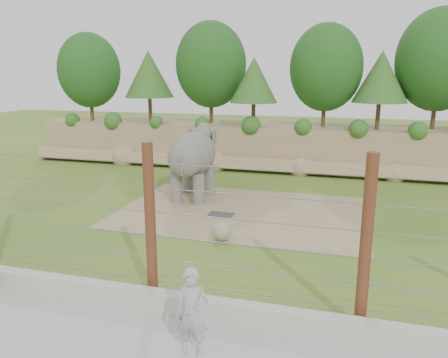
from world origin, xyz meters
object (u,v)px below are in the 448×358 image
(zookeeper, at_px, (192,313))
(barrier_fence, at_px, (150,223))
(elephant, at_px, (193,164))
(stone_ball, at_px, (222,232))

(zookeeper, bearing_deg, barrier_fence, 128.68)
(barrier_fence, height_order, zookeeper, barrier_fence)
(barrier_fence, xyz_separation_m, zookeeper, (1.75, -1.89, -1.06))
(elephant, relative_size, barrier_fence, 0.19)
(stone_ball, bearing_deg, zookeeper, -79.09)
(barrier_fence, bearing_deg, zookeeper, -47.26)
(elephant, distance_m, zookeeper, 11.54)
(stone_ball, xyz_separation_m, zookeeper, (1.17, -6.09, 0.60))
(elephant, relative_size, stone_ball, 6.08)
(stone_ball, distance_m, barrier_fence, 4.55)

